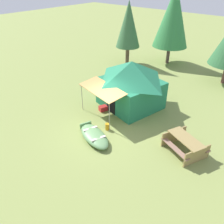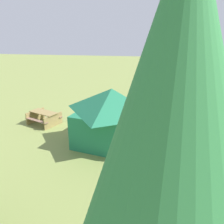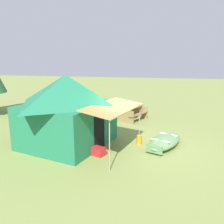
{
  "view_description": "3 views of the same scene",
  "coord_description": "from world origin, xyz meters",
  "px_view_note": "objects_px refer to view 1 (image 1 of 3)",
  "views": [
    {
      "loc": [
        7.07,
        -7.52,
        7.34
      ],
      "look_at": [
        0.31,
        0.34,
        0.9
      ],
      "focal_mm": 36.93,
      "sensor_mm": 36.0,
      "label": 1
    },
    {
      "loc": [
        -2.13,
        13.47,
        5.51
      ],
      "look_at": [
        -0.07,
        1.19,
        1.11
      ],
      "focal_mm": 37.1,
      "sensor_mm": 36.0,
      "label": 2
    },
    {
      "loc": [
        -8.47,
        -1.15,
        3.38
      ],
      "look_at": [
        0.43,
        1.12,
        1.3
      ],
      "focal_mm": 35.64,
      "sensor_mm": 36.0,
      "label": 3
    }
  ],
  "objects_px": {
    "beached_rowboat": "(94,136)",
    "canvas_cabin_tent": "(131,84)",
    "pine_tree_back_left": "(173,17)",
    "fuel_can": "(107,127)",
    "pine_tree_far_center": "(128,25)",
    "cooler_box": "(104,108)",
    "picnic_table": "(185,143)"
  },
  "relations": [
    {
      "from": "canvas_cabin_tent",
      "to": "beached_rowboat",
      "type": "bearing_deg",
      "value": -79.88
    },
    {
      "from": "pine_tree_back_left",
      "to": "pine_tree_far_center",
      "type": "distance_m",
      "value": 3.75
    },
    {
      "from": "picnic_table",
      "to": "cooler_box",
      "type": "xyz_separation_m",
      "value": [
        -5.4,
        0.29,
        -0.33
      ]
    },
    {
      "from": "fuel_can",
      "to": "pine_tree_back_left",
      "type": "distance_m",
      "value": 12.27
    },
    {
      "from": "pine_tree_back_left",
      "to": "pine_tree_far_center",
      "type": "relative_size",
      "value": 1.22
    },
    {
      "from": "canvas_cabin_tent",
      "to": "fuel_can",
      "type": "height_order",
      "value": "canvas_cabin_tent"
    },
    {
      "from": "beached_rowboat",
      "to": "pine_tree_far_center",
      "type": "relative_size",
      "value": 0.48
    },
    {
      "from": "cooler_box",
      "to": "pine_tree_far_center",
      "type": "distance_m",
      "value": 9.04
    },
    {
      "from": "canvas_cabin_tent",
      "to": "cooler_box",
      "type": "height_order",
      "value": "canvas_cabin_tent"
    },
    {
      "from": "canvas_cabin_tent",
      "to": "pine_tree_far_center",
      "type": "distance_m",
      "value": 7.84
    },
    {
      "from": "cooler_box",
      "to": "pine_tree_back_left",
      "type": "xyz_separation_m",
      "value": [
        -1.23,
        10.0,
        3.85
      ]
    },
    {
      "from": "beached_rowboat",
      "to": "canvas_cabin_tent",
      "type": "height_order",
      "value": "canvas_cabin_tent"
    },
    {
      "from": "fuel_can",
      "to": "pine_tree_back_left",
      "type": "bearing_deg",
      "value": 103.51
    },
    {
      "from": "cooler_box",
      "to": "pine_tree_back_left",
      "type": "bearing_deg",
      "value": 97.01
    },
    {
      "from": "picnic_table",
      "to": "fuel_can",
      "type": "relative_size",
      "value": 5.8
    },
    {
      "from": "beached_rowboat",
      "to": "canvas_cabin_tent",
      "type": "xyz_separation_m",
      "value": [
        -0.7,
        3.92,
        1.28
      ]
    },
    {
      "from": "fuel_can",
      "to": "beached_rowboat",
      "type": "bearing_deg",
      "value": -87.82
    },
    {
      "from": "beached_rowboat",
      "to": "canvas_cabin_tent",
      "type": "distance_m",
      "value": 4.18
    },
    {
      "from": "beached_rowboat",
      "to": "cooler_box",
      "type": "bearing_deg",
      "value": 122.89
    },
    {
      "from": "beached_rowboat",
      "to": "cooler_box",
      "type": "height_order",
      "value": "beached_rowboat"
    },
    {
      "from": "picnic_table",
      "to": "pine_tree_back_left",
      "type": "bearing_deg",
      "value": 122.78
    },
    {
      "from": "cooler_box",
      "to": "fuel_can",
      "type": "bearing_deg",
      "value": -41.87
    },
    {
      "from": "canvas_cabin_tent",
      "to": "cooler_box",
      "type": "distance_m",
      "value": 2.21
    },
    {
      "from": "beached_rowboat",
      "to": "pine_tree_far_center",
      "type": "bearing_deg",
      "value": 119.03
    },
    {
      "from": "fuel_can",
      "to": "pine_tree_far_center",
      "type": "bearing_deg",
      "value": 121.62
    },
    {
      "from": "canvas_cabin_tent",
      "to": "pine_tree_back_left",
      "type": "distance_m",
      "value": 9.06
    },
    {
      "from": "canvas_cabin_tent",
      "to": "picnic_table",
      "type": "relative_size",
      "value": 2.24
    },
    {
      "from": "cooler_box",
      "to": "pine_tree_far_center",
      "type": "xyz_separation_m",
      "value": [
        -3.93,
        7.47,
        3.25
      ]
    },
    {
      "from": "beached_rowboat",
      "to": "fuel_can",
      "type": "xyz_separation_m",
      "value": [
        -0.04,
        1.03,
        -0.02
      ]
    },
    {
      "from": "canvas_cabin_tent",
      "to": "cooler_box",
      "type": "xyz_separation_m",
      "value": [
        -0.84,
        -1.55,
        -1.34
      ]
    },
    {
      "from": "beached_rowboat",
      "to": "picnic_table",
      "type": "bearing_deg",
      "value": 28.28
    },
    {
      "from": "beached_rowboat",
      "to": "picnic_table",
      "type": "relative_size",
      "value": 1.15
    }
  ]
}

